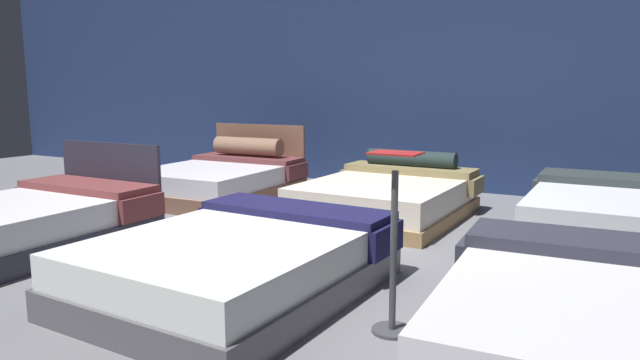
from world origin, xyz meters
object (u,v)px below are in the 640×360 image
Objects in this scene: bed_0 at (31,222)px; bed_4 at (387,197)px; bed_3 at (222,179)px; bed_1 at (239,262)px; bed_5 at (621,217)px; bed_2 at (607,325)px; price_sign at (393,264)px.

bed_0 reaches higher than bed_4.
bed_0 is at bearing -91.89° from bed_3.
bed_1 is at bearing -88.76° from bed_4.
bed_5 is (2.35, 2.71, 0.03)m from bed_1.
bed_4 is (0.03, 2.75, 0.01)m from bed_1.
bed_0 is 0.97× the size of bed_2.
price_sign reaches higher than bed_4.
price_sign is at bearing -111.77° from bed_5.
bed_1 is at bearing -51.07° from bed_3.
price_sign is (1.15, -2.86, 0.19)m from bed_4.
bed_1 is 3.59m from bed_5.
price_sign is at bearing -40.43° from bed_3.
bed_0 is 3.59m from bed_4.
bed_2 is 1.00× the size of bed_4.
bed_2 is 2.72m from bed_5.
bed_2 is 1.95× the size of price_sign.
bed_0 is at bearing -178.87° from bed_1.
bed_3 is at bearing 132.55° from bed_1.
bed_0 is 0.97× the size of bed_4.
bed_5 is 1.95× the size of price_sign.
bed_2 is at bearing -0.55° from bed_0.
bed_1 is (2.36, -0.07, -0.01)m from bed_0.
bed_3 is (-2.31, 2.78, 0.02)m from bed_1.
bed_2 is at bearing 2.53° from bed_1.
bed_0 reaches higher than bed_2.
bed_5 is (4.66, -0.06, 0.00)m from bed_3.
bed_3 is at bearing 140.43° from price_sign.
bed_0 is at bearing -150.02° from bed_5.
bed_2 is 5.39m from bed_3.
bed_1 is at bearing 177.22° from bed_2.
bed_3 reaches higher than bed_5.
bed_2 is at bearing -90.41° from bed_5.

